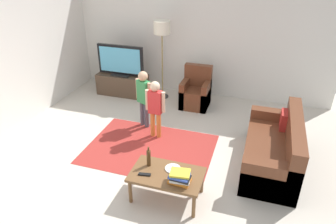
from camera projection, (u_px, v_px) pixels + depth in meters
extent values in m
plane|color=beige|center=(157.00, 163.00, 5.15)|extent=(7.80, 7.80, 0.00)
cube|color=silver|center=(200.00, 37.00, 7.03)|extent=(6.00, 0.12, 2.70)
cube|color=#9E2D28|center=(150.00, 149.00, 5.50)|extent=(2.20, 1.60, 0.01)
cube|color=#4C3828|center=(123.00, 84.00, 7.42)|extent=(1.20, 0.44, 0.50)
cube|color=black|center=(122.00, 91.00, 7.45)|extent=(1.10, 0.32, 0.03)
cube|color=black|center=(122.00, 74.00, 7.27)|extent=(0.44, 0.28, 0.03)
cube|color=black|center=(120.00, 60.00, 7.11)|extent=(1.10, 0.07, 0.68)
cube|color=#59B2D8|center=(120.00, 60.00, 7.07)|extent=(1.00, 0.01, 0.58)
cube|color=brown|center=(270.00, 154.00, 5.02)|extent=(0.80, 1.80, 0.42)
cube|color=brown|center=(292.00, 146.00, 4.83)|extent=(0.20, 1.80, 0.86)
cube|color=brown|center=(269.00, 181.00, 4.31)|extent=(0.80, 0.20, 0.60)
cube|color=brown|center=(272.00, 125.00, 5.65)|extent=(0.80, 0.20, 0.60)
cube|color=#B22823|center=(283.00, 120.00, 5.27)|extent=(0.10, 0.32, 0.32)
cube|color=brown|center=(195.00, 98.00, 6.87)|extent=(0.60, 0.60, 0.42)
cube|color=brown|center=(198.00, 84.00, 6.94)|extent=(0.60, 0.16, 0.90)
cube|color=brown|center=(185.00, 93.00, 6.89)|extent=(0.12, 0.60, 0.60)
cube|color=brown|center=(206.00, 95.00, 6.76)|extent=(0.12, 0.60, 0.60)
cylinder|color=#262626|center=(163.00, 96.00, 7.40)|extent=(0.28, 0.28, 0.02)
cylinder|color=#99844C|center=(162.00, 66.00, 7.04)|extent=(0.03, 0.03, 1.50)
cylinder|color=silver|center=(162.00, 27.00, 6.63)|extent=(0.36, 0.36, 0.28)
cylinder|color=#4C4C59|center=(142.00, 113.00, 6.13)|extent=(0.09, 0.09, 0.52)
cylinder|color=#4C4C59|center=(147.00, 115.00, 6.06)|extent=(0.09, 0.09, 0.52)
cube|color=#338C4C|center=(144.00, 92.00, 5.87)|extent=(0.28, 0.22, 0.44)
sphere|color=tan|center=(143.00, 76.00, 5.72)|extent=(0.19, 0.19, 0.19)
cylinder|color=tan|center=(138.00, 88.00, 5.95)|extent=(0.07, 0.07, 0.40)
cylinder|color=tan|center=(149.00, 93.00, 5.76)|extent=(0.07, 0.07, 0.40)
cylinder|color=orange|center=(153.00, 124.00, 5.77)|extent=(0.08, 0.08, 0.50)
cylinder|color=orange|center=(159.00, 125.00, 5.73)|extent=(0.08, 0.08, 0.50)
cube|color=red|center=(155.00, 102.00, 5.53)|extent=(0.24, 0.14, 0.43)
sphere|color=beige|center=(155.00, 86.00, 5.39)|extent=(0.18, 0.18, 0.18)
cylinder|color=beige|center=(147.00, 100.00, 5.57)|extent=(0.07, 0.07, 0.39)
cylinder|color=beige|center=(163.00, 102.00, 5.48)|extent=(0.07, 0.07, 0.39)
cube|color=brown|center=(167.00, 175.00, 4.27)|extent=(1.00, 0.60, 0.04)
cylinder|color=brown|center=(130.00, 191.00, 4.28)|extent=(0.05, 0.05, 0.38)
cylinder|color=brown|center=(194.00, 206.00, 4.04)|extent=(0.05, 0.05, 0.38)
cylinder|color=brown|center=(144.00, 169.00, 4.70)|extent=(0.05, 0.05, 0.38)
cylinder|color=brown|center=(202.00, 182.00, 4.46)|extent=(0.05, 0.05, 0.38)
cube|color=orange|center=(180.00, 181.00, 4.10)|extent=(0.29, 0.21, 0.04)
cube|color=white|center=(180.00, 179.00, 4.08)|extent=(0.28, 0.21, 0.03)
cube|color=black|center=(180.00, 178.00, 4.05)|extent=(0.27, 0.18, 0.04)
cube|color=#334CA5|center=(179.00, 176.00, 4.03)|extent=(0.27, 0.19, 0.03)
cube|color=yellow|center=(180.00, 173.00, 4.04)|extent=(0.28, 0.22, 0.03)
cylinder|color=#4C3319|center=(149.00, 158.00, 4.37)|extent=(0.06, 0.06, 0.25)
cylinder|color=#4C3319|center=(148.00, 149.00, 4.29)|extent=(0.02, 0.02, 0.06)
cube|color=black|center=(145.00, 174.00, 4.23)|extent=(0.18, 0.08, 0.02)
cylinder|color=white|center=(173.00, 169.00, 4.34)|extent=(0.22, 0.22, 0.02)
cube|color=silver|center=(174.00, 168.00, 4.33)|extent=(0.15, 0.06, 0.01)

